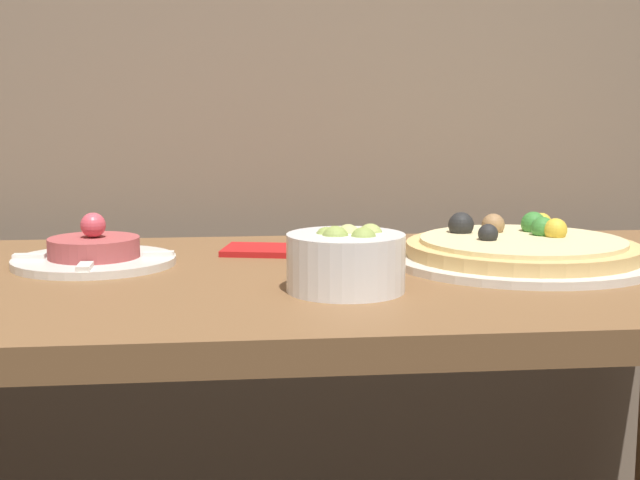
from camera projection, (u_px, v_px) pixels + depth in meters
name	position (u px, v px, depth m)	size (l,w,h in m)	color
dining_table	(323.00, 370.00, 1.11)	(1.26, 0.61, 0.76)	brown
pizza_plate	(521.00, 251.00, 1.15)	(0.34, 0.34, 0.06)	silver
tartare_plate	(94.00, 254.00, 1.13)	(0.21, 0.21, 0.07)	silver
small_bowl	(346.00, 260.00, 0.98)	(0.13, 0.13, 0.07)	white
napkin	(276.00, 250.00, 1.22)	(0.16, 0.11, 0.01)	red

